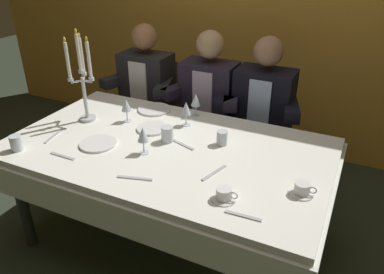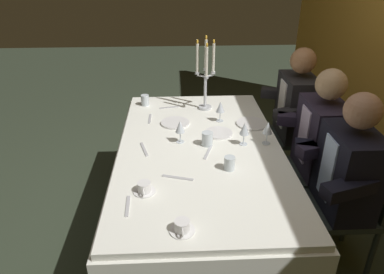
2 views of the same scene
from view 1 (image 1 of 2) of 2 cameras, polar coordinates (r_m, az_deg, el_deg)
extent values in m
plane|color=#303929|center=(2.69, -3.30, -15.20)|extent=(12.00, 12.00, 0.00)
cube|color=gold|center=(3.54, 9.74, 19.57)|extent=(6.00, 0.12, 2.70)
cube|color=white|center=(2.26, -3.79, -1.72)|extent=(1.90, 1.10, 0.04)
cube|color=white|center=(2.32, -3.71, -4.08)|extent=(1.94, 1.14, 0.18)
cylinder|color=#272E2A|center=(2.67, -24.29, -8.84)|extent=(0.07, 0.07, 0.70)
cylinder|color=#272E2A|center=(3.17, -13.01, -0.88)|extent=(0.07, 0.07, 0.70)
cylinder|color=#272E2A|center=(2.61, 17.71, -8.40)|extent=(0.07, 0.07, 0.70)
cylinder|color=silver|center=(2.66, -15.46, 2.74)|extent=(0.11, 0.11, 0.02)
cylinder|color=silver|center=(2.61, -15.87, 5.73)|extent=(0.02, 0.02, 0.28)
cylinder|color=silver|center=(2.55, -16.39, 9.48)|extent=(0.04, 0.04, 0.02)
cylinder|color=white|center=(2.51, -16.77, 12.13)|extent=(0.02, 0.02, 0.23)
ellipsoid|color=yellow|center=(2.48, -17.18, 15.00)|extent=(0.02, 0.02, 0.03)
cylinder|color=silver|center=(2.54, -15.56, 8.12)|extent=(0.07, 0.01, 0.01)
cylinder|color=silver|center=(2.51, -14.96, 8.45)|extent=(0.04, 0.04, 0.02)
cylinder|color=white|center=(2.48, -15.30, 11.13)|extent=(0.02, 0.02, 0.23)
ellipsoid|color=yellow|center=(2.44, -15.69, 14.04)|extent=(0.02, 0.02, 0.03)
cylinder|color=silver|center=(2.60, -16.07, 8.49)|extent=(0.05, 0.07, 0.01)
cylinder|color=silver|center=(2.63, -15.99, 9.17)|extent=(0.04, 0.04, 0.02)
cylinder|color=white|center=(2.59, -16.34, 11.73)|extent=(0.02, 0.02, 0.23)
ellipsoid|color=yellow|center=(2.56, -16.73, 14.51)|extent=(0.02, 0.02, 0.03)
cylinder|color=silver|center=(2.55, -17.00, 8.02)|extent=(0.05, 0.07, 0.01)
cylinder|color=silver|center=(2.54, -17.86, 8.25)|extent=(0.04, 0.04, 0.02)
cylinder|color=white|center=(2.50, -18.27, 10.89)|extent=(0.02, 0.02, 0.23)
ellipsoid|color=yellow|center=(2.47, -18.72, 13.76)|extent=(0.02, 0.02, 0.03)
cylinder|color=white|center=(2.73, -5.68, 4.18)|extent=(0.23, 0.23, 0.01)
cylinder|color=white|center=(2.32, -13.99, -0.97)|extent=(0.22, 0.22, 0.01)
cylinder|color=white|center=(2.45, -5.97, 1.30)|extent=(0.20, 0.20, 0.01)
cylinder|color=silver|center=(2.50, -0.89, 1.87)|extent=(0.06, 0.06, 0.00)
cylinder|color=silver|center=(2.48, -0.90, 2.69)|extent=(0.01, 0.01, 0.07)
cone|color=silver|center=(2.45, -0.91, 4.39)|extent=(0.07, 0.07, 0.08)
cylinder|color=#E0D172|center=(2.46, -0.91, 3.87)|extent=(0.04, 0.04, 0.03)
cylinder|color=silver|center=(2.59, -9.71, 2.42)|extent=(0.06, 0.06, 0.00)
cylinder|color=silver|center=(2.57, -9.78, 3.22)|extent=(0.01, 0.01, 0.07)
cone|color=silver|center=(2.54, -9.93, 4.86)|extent=(0.07, 0.07, 0.08)
cylinder|color=maroon|center=(2.55, -9.88, 4.35)|extent=(0.04, 0.04, 0.03)
cylinder|color=silver|center=(2.19, -7.23, -2.34)|extent=(0.06, 0.06, 0.00)
cylinder|color=silver|center=(2.17, -7.29, -1.44)|extent=(0.01, 0.01, 0.07)
cone|color=silver|center=(2.13, -7.42, 0.44)|extent=(0.07, 0.07, 0.08)
cylinder|color=silver|center=(2.63, 0.55, 3.27)|extent=(0.06, 0.06, 0.00)
cylinder|color=silver|center=(2.61, 0.56, 4.06)|extent=(0.01, 0.01, 0.07)
cone|color=silver|center=(2.58, 0.56, 5.68)|extent=(0.07, 0.07, 0.08)
cylinder|color=maroon|center=(2.59, 0.56, 5.18)|extent=(0.04, 0.04, 0.03)
cylinder|color=silver|center=(2.25, 4.57, -0.10)|extent=(0.07, 0.07, 0.09)
cylinder|color=silver|center=(2.40, -25.02, -0.83)|extent=(0.07, 0.07, 0.09)
cylinder|color=silver|center=(2.28, -3.76, 0.44)|extent=(0.08, 0.08, 0.10)
cylinder|color=white|center=(1.91, 16.16, -8.15)|extent=(0.12, 0.12, 0.01)
cylinder|color=white|center=(1.90, 16.28, -7.40)|extent=(0.08, 0.08, 0.05)
torus|color=white|center=(1.89, 17.78, -7.65)|extent=(0.04, 0.01, 0.04)
cylinder|color=white|center=(1.81, 4.80, -9.24)|extent=(0.12, 0.12, 0.01)
cylinder|color=white|center=(1.79, 4.84, -8.47)|extent=(0.08, 0.08, 0.05)
torus|color=white|center=(1.78, 6.36, -8.78)|extent=(0.04, 0.01, 0.04)
cube|color=#B7B7BC|center=(2.25, -1.48, -1.11)|extent=(0.19, 0.08, 0.01)
cube|color=#B7B7BC|center=(1.97, -8.64, -6.14)|extent=(0.19, 0.07, 0.01)
cube|color=#B7B7BC|center=(2.26, -18.95, -2.73)|extent=(0.17, 0.02, 0.01)
cube|color=#B7B7BC|center=(1.99, 3.35, -5.43)|extent=(0.07, 0.19, 0.01)
cube|color=#B7B7BC|center=(2.49, -20.29, 0.03)|extent=(0.05, 0.17, 0.01)
cube|color=#B7B7BC|center=(1.72, 7.75, -11.70)|extent=(0.17, 0.03, 0.01)
cylinder|color=#272E2A|center=(3.44, -10.45, -0.89)|extent=(0.04, 0.04, 0.42)
cylinder|color=#272E2A|center=(3.26, -5.26, -2.20)|extent=(0.04, 0.04, 0.42)
cylinder|color=#272E2A|center=(3.70, -7.28, 1.52)|extent=(0.04, 0.04, 0.42)
cylinder|color=#272E2A|center=(3.53, -2.33, 0.42)|extent=(0.04, 0.04, 0.42)
cube|color=#272E2A|center=(3.38, -6.54, 3.22)|extent=(0.42, 0.42, 0.04)
cube|color=#272E2A|center=(3.44, -5.09, 8.06)|extent=(0.38, 0.04, 0.44)
cube|color=black|center=(3.27, -6.81, 7.85)|extent=(0.42, 0.26, 0.54)
cube|color=white|center=(3.15, -8.13, 7.59)|extent=(0.16, 0.01, 0.40)
sphere|color=#9F6C46|center=(3.15, -7.23, 14.79)|extent=(0.21, 0.21, 0.21)
cube|color=black|center=(3.30, -11.06, 8.44)|extent=(0.19, 0.34, 0.08)
cube|color=black|center=(3.07, -4.30, 7.42)|extent=(0.19, 0.34, 0.08)
cylinder|color=#272E2A|center=(3.17, -1.91, -3.05)|extent=(0.04, 0.04, 0.42)
cylinder|color=#272E2A|center=(3.04, 4.15, -4.53)|extent=(0.04, 0.04, 0.42)
cylinder|color=#272E2A|center=(3.45, 0.83, -0.29)|extent=(0.04, 0.04, 0.42)
cylinder|color=#272E2A|center=(3.33, 6.45, -1.53)|extent=(0.04, 0.04, 0.42)
cube|color=#272E2A|center=(3.13, 2.46, 1.37)|extent=(0.42, 0.42, 0.04)
cube|color=#272E2A|center=(3.20, 3.91, 6.59)|extent=(0.38, 0.04, 0.44)
cube|color=#221C2D|center=(3.02, 2.57, 6.31)|extent=(0.42, 0.26, 0.54)
cube|color=#BAA9CD|center=(2.89, 1.53, 5.99)|extent=(0.16, 0.01, 0.40)
sphere|color=tan|center=(2.89, 2.75, 13.80)|extent=(0.21, 0.21, 0.21)
cube|color=#221C2D|center=(3.01, -2.05, 7.05)|extent=(0.19, 0.34, 0.08)
cube|color=#221C2D|center=(2.84, 5.89, 5.67)|extent=(0.19, 0.34, 0.08)
cylinder|color=#272E2A|center=(3.02, 5.65, -4.89)|extent=(0.04, 0.04, 0.42)
cylinder|color=#272E2A|center=(2.94, 12.27, -6.43)|extent=(0.04, 0.04, 0.42)
cylinder|color=#272E2A|center=(3.31, 7.83, -1.84)|extent=(0.04, 0.04, 0.42)
cylinder|color=#272E2A|center=(3.24, 13.87, -3.15)|extent=(0.04, 0.04, 0.42)
cube|color=#272E2A|center=(3.01, 10.26, -0.27)|extent=(0.42, 0.42, 0.04)
cube|color=#272E2A|center=(3.08, 11.63, 5.18)|extent=(0.38, 0.04, 0.44)
cube|color=black|center=(2.89, 10.74, 4.82)|extent=(0.42, 0.26, 0.54)
cube|color=#ACC5EE|center=(2.75, 10.02, 4.42)|extent=(0.16, 0.01, 0.40)
sphere|color=#9D6E52|center=(2.76, 11.49, 12.59)|extent=(0.21, 0.21, 0.21)
cube|color=black|center=(2.84, 5.98, 5.66)|extent=(0.19, 0.34, 0.08)
cube|color=black|center=(2.74, 14.66, 4.02)|extent=(0.19, 0.34, 0.08)
camera|label=2|loc=(1.93, 65.94, 15.35)|focal=33.49mm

